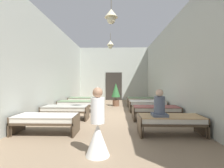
{
  "coord_description": "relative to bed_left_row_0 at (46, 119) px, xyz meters",
  "views": [
    {
      "loc": [
        0.28,
        -7.88,
        1.59
      ],
      "look_at": [
        0.0,
        1.5,
        1.46
      ],
      "focal_mm": 26.75,
      "sensor_mm": 36.0,
      "label": 1
    }
  ],
  "objects": [
    {
      "name": "bed_left_row_2",
      "position": [
        0.0,
        3.8,
        0.0
      ],
      "size": [
        1.9,
        0.84,
        0.57
      ],
      "color": "#473828",
      "rests_on": "ground"
    },
    {
      "name": "room_shell",
      "position": [
        1.89,
        4.17,
        1.85
      ],
      "size": [
        6.28,
        13.52,
        4.57
      ],
      "color": "#B2B7AD",
      "rests_on": "ground"
    },
    {
      "name": "bed_left_row_3",
      "position": [
        0.0,
        5.7,
        0.0
      ],
      "size": [
        1.9,
        0.84,
        0.57
      ],
      "color": "#473828",
      "rests_on": "ground"
    },
    {
      "name": "bed_right_row_1",
      "position": [
        3.78,
        1.9,
        0.0
      ],
      "size": [
        1.9,
        0.84,
        0.57
      ],
      "color": "#473828",
      "rests_on": "ground"
    },
    {
      "name": "bed_left_row_1",
      "position": [
        0.0,
        1.9,
        0.0
      ],
      "size": [
        1.9,
        0.84,
        0.57
      ],
      "color": "#473828",
      "rests_on": "ground"
    },
    {
      "name": "bed_right_row_0",
      "position": [
        3.78,
        0.0,
        0.0
      ],
      "size": [
        1.9,
        0.84,
        0.57
      ],
      "color": "#473828",
      "rests_on": "ground"
    },
    {
      "name": "nurse_near_aisle",
      "position": [
        1.76,
        -1.48,
        0.09
      ],
      "size": [
        0.52,
        0.52,
        1.49
      ],
      "rotation": [
        0.0,
        0.0,
        2.11
      ],
      "color": "white",
      "rests_on": "ground"
    },
    {
      "name": "bed_right_row_3",
      "position": [
        3.78,
        5.7,
        0.0
      ],
      "size": [
        1.9,
        0.84,
        0.57
      ],
      "color": "#473828",
      "rests_on": "ground"
    },
    {
      "name": "potted_plant",
      "position": [
        2.09,
        5.86,
        0.44
      ],
      "size": [
        0.57,
        0.57,
        1.5
      ],
      "color": "brown",
      "rests_on": "ground"
    },
    {
      "name": "bed_right_row_2",
      "position": [
        3.78,
        3.8,
        0.0
      ],
      "size": [
        1.9,
        0.84,
        0.57
      ],
      "color": "#473828",
      "rests_on": "ground"
    },
    {
      "name": "patient_seated_primary",
      "position": [
        3.43,
        -0.08,
        0.43
      ],
      "size": [
        0.44,
        0.44,
        0.8
      ],
      "color": "#515B70",
      "rests_on": "bed_right_row_0"
    },
    {
      "name": "bed_left_row_0",
      "position": [
        0.0,
        0.0,
        0.0
      ],
      "size": [
        1.9,
        0.84,
        0.57
      ],
      "color": "#473828",
      "rests_on": "ground"
    },
    {
      "name": "ground_plane",
      "position": [
        1.89,
        2.85,
        -0.49
      ],
      "size": [
        6.48,
        13.92,
        0.1
      ],
      "primitive_type": "cube",
      "color": "#8C755B"
    }
  ]
}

